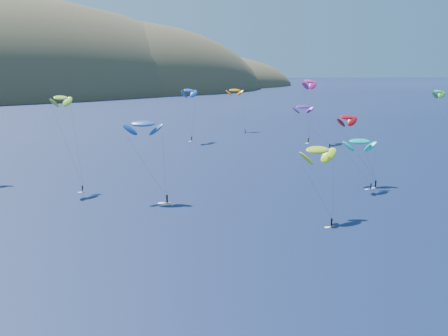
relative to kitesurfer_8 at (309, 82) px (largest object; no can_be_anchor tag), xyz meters
name	(u,v)px	position (x,y,z in m)	size (l,w,h in m)	color
kitesurfer_2	(318,150)	(-81.04, -91.20, -9.70)	(9.91, 11.68, 16.93)	#C68E16
kitesurfer_3	(61,98)	(-115.05, -31.48, -0.55)	(8.42, 12.67, 25.53)	#C68E16
kitesurfer_4	(189,91)	(-39.33, 28.35, -3.69)	(10.47, 7.75, 22.89)	#C68E16
kitesurfer_5	(360,141)	(-47.87, -72.45, -12.51)	(9.29, 12.60, 13.80)	#C68E16
kitesurfer_6	(303,107)	(-14.62, -12.94, -8.72)	(9.93, 13.60, 17.44)	#C68E16
kitesurfer_8	(309,82)	(0.00, 0.00, 0.00)	(11.70, 10.86, 26.84)	#C68E16
kitesurfer_9	(347,117)	(-53.08, -72.42, -5.75)	(9.58, 9.82, 20.40)	#C68E16
kitesurfer_10	(143,124)	(-103.44, -54.26, -5.95)	(9.90, 14.19, 20.53)	#C68E16
kitesurfer_11	(235,90)	(-3.32, 46.49, -5.45)	(8.82, 14.92, 20.72)	#C68E16
kitesurfer_13	(439,92)	(28.90, -40.26, -3.11)	(8.98, 10.28, 23.16)	#C68E16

